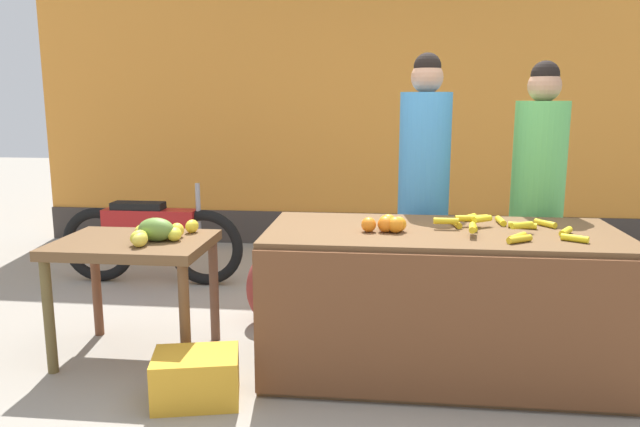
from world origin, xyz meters
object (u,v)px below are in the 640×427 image
(vendor_woman_green_shirt, at_px, (537,200))
(produce_crate, at_px, (196,378))
(parked_motorcycle, at_px, (151,237))
(vendor_woman_blue_shirt, at_px, (423,193))
(produce_sack, at_px, (271,287))

(vendor_woman_green_shirt, bearing_deg, produce_crate, -148.37)
(vendor_woman_green_shirt, relative_size, produce_crate, 4.10)
(produce_crate, bearing_deg, parked_motorcycle, 117.26)
(vendor_woman_blue_shirt, xyz_separation_m, produce_crate, (-1.22, -1.22, -0.81))
(produce_crate, bearing_deg, produce_sack, 81.98)
(vendor_woman_green_shirt, height_order, parked_motorcycle, vendor_woman_green_shirt)
(produce_crate, distance_m, produce_sack, 1.21)
(vendor_woman_green_shirt, xyz_separation_m, parked_motorcycle, (-2.98, 0.78, -0.51))
(produce_crate, xyz_separation_m, produce_sack, (0.17, 1.19, 0.12))
(vendor_woman_blue_shirt, bearing_deg, produce_sack, -178.48)
(parked_motorcycle, bearing_deg, vendor_woman_blue_shirt, -18.94)
(vendor_woman_green_shirt, relative_size, parked_motorcycle, 1.13)
(vendor_woman_green_shirt, height_order, produce_sack, vendor_woman_green_shirt)
(parked_motorcycle, bearing_deg, produce_crate, -62.74)
(vendor_woman_green_shirt, bearing_deg, produce_sack, -179.44)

